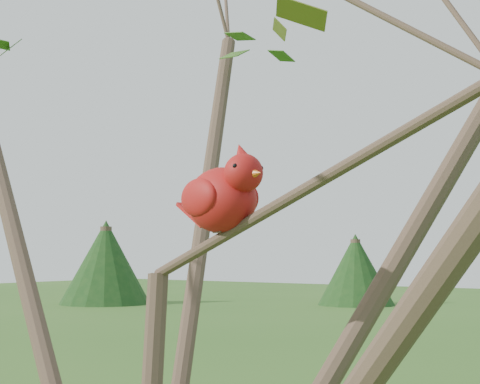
# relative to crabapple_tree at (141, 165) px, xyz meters

# --- Properties ---
(crabapple_tree) EXTENTS (2.35, 2.05, 2.95)m
(crabapple_tree) POSITION_rel_crabapple_tree_xyz_m (0.00, 0.00, 0.00)
(crabapple_tree) COLOR #3F2E22
(crabapple_tree) RESTS_ON ground
(cardinal) EXTENTS (0.22, 0.14, 0.15)m
(cardinal) POSITION_rel_crabapple_tree_xyz_m (0.08, 0.11, -0.05)
(cardinal) COLOR red
(cardinal) RESTS_ON ground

